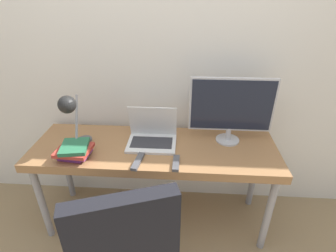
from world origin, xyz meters
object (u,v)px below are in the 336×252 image
laptop (152,136)px  desk_lamp (70,110)px  monitor (231,107)px  office_chair (126,251)px  book_stack (74,151)px

laptop → desk_lamp: size_ratio=0.82×
monitor → desk_lamp: bearing=-168.4°
monitor → office_chair: (-0.58, -0.84, -0.39)m
monitor → desk_lamp: size_ratio=1.38×
monitor → book_stack: bearing=-164.8°
monitor → book_stack: size_ratio=2.54×
monitor → office_chair: 1.09m
book_stack → office_chair: bearing=-52.0°
laptop → office_chair: bearing=-92.8°
desk_lamp → laptop: bearing=16.8°
desk_lamp → office_chair: size_ratio=0.40×
laptop → desk_lamp: 0.57m
laptop → office_chair: office_chair is taller
desk_lamp → book_stack: desk_lamp is taller
office_chair → desk_lamp: bearing=125.5°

